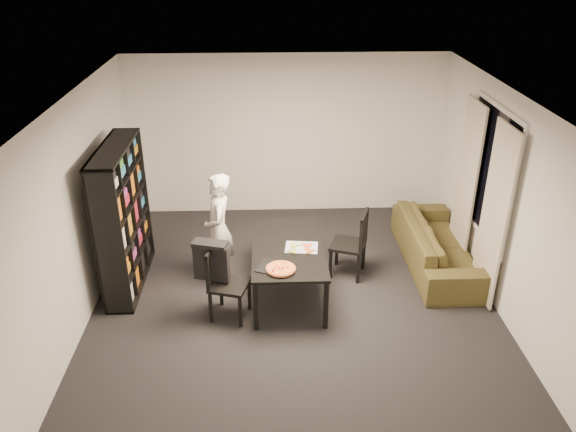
{
  "coord_description": "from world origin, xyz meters",
  "views": [
    {
      "loc": [
        -0.31,
        -5.83,
        4.14
      ],
      "look_at": [
        -0.07,
        0.38,
        1.05
      ],
      "focal_mm": 35.0,
      "sensor_mm": 36.0,
      "label": 1
    }
  ],
  "objects_px": {
    "chair_right": "(355,240)",
    "baking_tray": "(275,268)",
    "bookshelf": "(123,218)",
    "dining_table": "(288,250)",
    "pepperoni_pizza": "(281,269)",
    "sofa": "(437,244)",
    "person": "(219,229)",
    "chair_left": "(222,278)"
  },
  "relations": [
    {
      "from": "chair_left",
      "to": "sofa",
      "type": "distance_m",
      "value": 3.11
    },
    {
      "from": "chair_right",
      "to": "sofa",
      "type": "bearing_deg",
      "value": 120.52
    },
    {
      "from": "chair_left",
      "to": "bookshelf",
      "type": "bearing_deg",
      "value": 74.47
    },
    {
      "from": "chair_right",
      "to": "baking_tray",
      "type": "height_order",
      "value": "chair_right"
    },
    {
      "from": "chair_right",
      "to": "pepperoni_pizza",
      "type": "relative_size",
      "value": 2.7
    },
    {
      "from": "chair_left",
      "to": "pepperoni_pizza",
      "type": "height_order",
      "value": "chair_left"
    },
    {
      "from": "person",
      "to": "chair_left",
      "type": "bearing_deg",
      "value": 0.64
    },
    {
      "from": "baking_tray",
      "to": "bookshelf",
      "type": "bearing_deg",
      "value": 156.44
    },
    {
      "from": "bookshelf",
      "to": "pepperoni_pizza",
      "type": "bearing_deg",
      "value": -24.34
    },
    {
      "from": "bookshelf",
      "to": "person",
      "type": "bearing_deg",
      "value": 0.29
    },
    {
      "from": "chair_right",
      "to": "person",
      "type": "bearing_deg",
      "value": -68.93
    },
    {
      "from": "bookshelf",
      "to": "baking_tray",
      "type": "xyz_separation_m",
      "value": [
        1.92,
        -0.84,
        -0.27
      ]
    },
    {
      "from": "dining_table",
      "to": "pepperoni_pizza",
      "type": "bearing_deg",
      "value": -100.92
    },
    {
      "from": "chair_right",
      "to": "person",
      "type": "xyz_separation_m",
      "value": [
        -1.79,
        -0.05,
        0.22
      ]
    },
    {
      "from": "person",
      "to": "dining_table",
      "type": "bearing_deg",
      "value": 64.27
    },
    {
      "from": "person",
      "to": "pepperoni_pizza",
      "type": "distance_m",
      "value": 1.19
    },
    {
      "from": "chair_left",
      "to": "pepperoni_pizza",
      "type": "xyz_separation_m",
      "value": [
        0.69,
        -0.11,
        0.18
      ]
    },
    {
      "from": "person",
      "to": "baking_tray",
      "type": "bearing_deg",
      "value": 34.98
    },
    {
      "from": "baking_tray",
      "to": "pepperoni_pizza",
      "type": "relative_size",
      "value": 1.14
    },
    {
      "from": "dining_table",
      "to": "sofa",
      "type": "relative_size",
      "value": 0.76
    },
    {
      "from": "baking_tray",
      "to": "dining_table",
      "type": "bearing_deg",
      "value": 71.37
    },
    {
      "from": "bookshelf",
      "to": "chair_left",
      "type": "distance_m",
      "value": 1.56
    },
    {
      "from": "bookshelf",
      "to": "sofa",
      "type": "bearing_deg",
      "value": 3.93
    },
    {
      "from": "dining_table",
      "to": "bookshelf",
      "type": "bearing_deg",
      "value": 171.19
    },
    {
      "from": "chair_right",
      "to": "baking_tray",
      "type": "distance_m",
      "value": 1.4
    },
    {
      "from": "baking_tray",
      "to": "pepperoni_pizza",
      "type": "height_order",
      "value": "pepperoni_pizza"
    },
    {
      "from": "pepperoni_pizza",
      "to": "person",
      "type": "bearing_deg",
      "value": 130.77
    },
    {
      "from": "chair_left",
      "to": "pepperoni_pizza",
      "type": "relative_size",
      "value": 2.63
    },
    {
      "from": "person",
      "to": "baking_tray",
      "type": "relative_size",
      "value": 3.8
    },
    {
      "from": "chair_right",
      "to": "pepperoni_pizza",
      "type": "xyz_separation_m",
      "value": [
        -1.01,
        -0.95,
        0.16
      ]
    },
    {
      "from": "chair_left",
      "to": "baking_tray",
      "type": "relative_size",
      "value": 2.3
    },
    {
      "from": "person",
      "to": "sofa",
      "type": "bearing_deg",
      "value": 90.05
    },
    {
      "from": "person",
      "to": "sofa",
      "type": "distance_m",
      "value": 3.04
    },
    {
      "from": "dining_table",
      "to": "person",
      "type": "distance_m",
      "value": 0.96
    },
    {
      "from": "dining_table",
      "to": "pepperoni_pizza",
      "type": "relative_size",
      "value": 4.65
    },
    {
      "from": "dining_table",
      "to": "pepperoni_pizza",
      "type": "xyz_separation_m",
      "value": [
        -0.11,
        -0.57,
        0.09
      ]
    },
    {
      "from": "chair_right",
      "to": "person",
      "type": "distance_m",
      "value": 1.8
    },
    {
      "from": "pepperoni_pizza",
      "to": "sofa",
      "type": "distance_m",
      "value": 2.54
    },
    {
      "from": "bookshelf",
      "to": "baking_tray",
      "type": "relative_size",
      "value": 4.75
    },
    {
      "from": "bookshelf",
      "to": "chair_right",
      "type": "bearing_deg",
      "value": 1.05
    },
    {
      "from": "chair_right",
      "to": "sofa",
      "type": "distance_m",
      "value": 1.24
    },
    {
      "from": "baking_tray",
      "to": "chair_right",
      "type": "bearing_deg",
      "value": 39.61
    }
  ]
}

